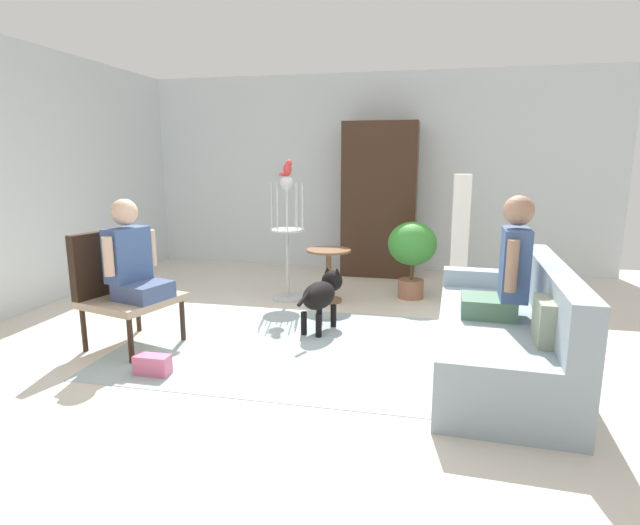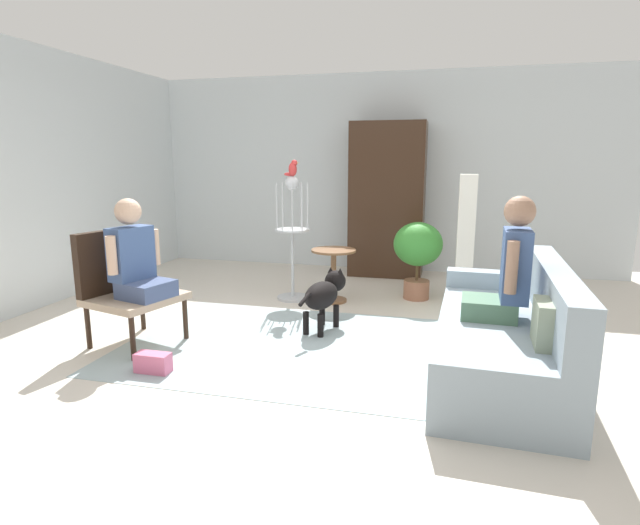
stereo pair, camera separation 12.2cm
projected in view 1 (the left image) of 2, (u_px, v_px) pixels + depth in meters
The scene contains 16 objects.
ground_plane at pixel (312, 346), 4.34m from camera, with size 7.87×7.87×0.00m, color beige.
back_wall at pixel (365, 173), 7.26m from camera, with size 6.88×0.12×2.75m, color silver.
left_wall at pixel (5, 179), 5.03m from camera, with size 0.12×7.15×2.75m, color silver.
area_rug at pixel (305, 347), 4.31m from camera, with size 3.08×2.05×0.01m, color #9EB2B7.
couch at pixel (506, 336), 3.73m from camera, with size 0.95×2.03×0.83m.
armchair at pixel (120, 282), 4.31m from camera, with size 0.80×0.82×0.98m.
person_on_couch at pixel (507, 268), 3.62m from camera, with size 0.46×0.50×0.88m.
person_on_armchair at pixel (132, 259), 4.18m from camera, with size 0.51×0.51×0.82m.
round_end_table at pixel (329, 268), 5.62m from camera, with size 0.49×0.49×0.60m.
dog at pixel (322, 294), 4.71m from camera, with size 0.35×0.78×0.55m.
bird_cage_stand at pixel (287, 241), 5.66m from camera, with size 0.38×0.38×1.39m.
parrot at pixel (287, 168), 5.50m from camera, with size 0.17×0.10×0.18m.
potted_plant at pixel (412, 249), 5.74m from camera, with size 0.55×0.55×0.88m.
column_lamp at pixel (459, 241), 5.46m from camera, with size 0.20×0.20×1.42m.
armoire_cabinet at pixel (380, 200), 6.88m from camera, with size 0.98×0.56×2.06m, color #382316.
handbag at pixel (152, 365), 3.75m from camera, with size 0.26×0.12×0.15m, color #D8668C.
Camera 1 is at (0.95, -4.00, 1.57)m, focal length 28.42 mm.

